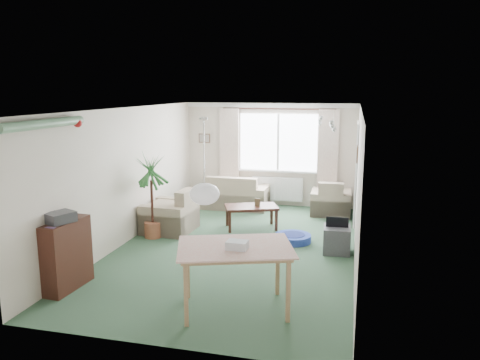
% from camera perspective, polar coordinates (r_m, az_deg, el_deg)
% --- Properties ---
extents(ground, '(6.50, 6.50, 0.00)m').
position_cam_1_polar(ground, '(8.20, -0.50, -8.31)').
color(ground, '#2F4F37').
extents(window, '(1.80, 0.03, 1.30)m').
position_cam_1_polar(window, '(10.93, 4.69, 4.61)').
color(window, white).
extents(curtain_rod, '(2.60, 0.03, 0.03)m').
position_cam_1_polar(curtain_rod, '(10.79, 4.69, 8.63)').
color(curtain_rod, black).
extents(curtain_left, '(0.45, 0.08, 2.00)m').
position_cam_1_polar(curtain_left, '(11.10, -1.29, 3.55)').
color(curtain_left, beige).
extents(curtain_right, '(0.45, 0.08, 2.00)m').
position_cam_1_polar(curtain_right, '(10.74, 10.66, 3.11)').
color(curtain_right, beige).
extents(radiator, '(1.20, 0.10, 0.55)m').
position_cam_1_polar(radiator, '(11.07, 4.57, -1.08)').
color(radiator, white).
extents(doorway, '(0.03, 0.95, 2.00)m').
position_cam_1_polar(doorway, '(9.85, 13.99, 0.67)').
color(doorway, black).
extents(pendant_lamp, '(0.36, 0.36, 0.36)m').
position_cam_1_polar(pendant_lamp, '(5.61, -4.34, -1.72)').
color(pendant_lamp, white).
extents(tinsel_garland, '(1.60, 1.60, 0.12)m').
position_cam_1_polar(tinsel_garland, '(6.47, -22.72, 6.33)').
color(tinsel_garland, '#196626').
extents(bauble_cluster_a, '(0.20, 0.20, 0.20)m').
position_cam_1_polar(bauble_cluster_a, '(8.43, 9.68, 7.51)').
color(bauble_cluster_a, silver).
extents(bauble_cluster_b, '(0.20, 0.20, 0.20)m').
position_cam_1_polar(bauble_cluster_b, '(7.22, 11.36, 6.89)').
color(bauble_cluster_b, silver).
extents(wall_picture_back, '(0.28, 0.03, 0.22)m').
position_cam_1_polar(wall_picture_back, '(11.35, -4.35, 5.11)').
color(wall_picture_back, brown).
extents(wall_picture_right, '(0.03, 0.24, 0.30)m').
position_cam_1_polar(wall_picture_right, '(8.77, 14.12, 3.07)').
color(wall_picture_right, brown).
extents(sofa, '(1.54, 0.82, 0.77)m').
position_cam_1_polar(sofa, '(10.83, -0.64, -1.40)').
color(sofa, beige).
rests_on(sofa, ground).
extents(armchair_corner, '(0.87, 0.82, 0.76)m').
position_cam_1_polar(armchair_corner, '(10.46, 11.04, -2.07)').
color(armchair_corner, beige).
rests_on(armchair_corner, ground).
extents(armchair_left, '(0.93, 0.98, 0.83)m').
position_cam_1_polar(armchair_left, '(9.15, -8.60, -3.63)').
color(armchair_left, '#B5AF88').
rests_on(armchair_left, ground).
extents(coffee_table, '(1.15, 0.89, 0.46)m').
position_cam_1_polar(coffee_table, '(9.27, 1.38, -4.54)').
color(coffee_table, black).
rests_on(coffee_table, ground).
extents(photo_frame, '(0.12, 0.06, 0.16)m').
position_cam_1_polar(photo_frame, '(9.15, 2.14, -2.75)').
color(photo_frame, '#4C3E27').
rests_on(photo_frame, coffee_table).
extents(bookshelf, '(0.31, 0.80, 0.96)m').
position_cam_1_polar(bookshelf, '(6.90, -20.33, -8.56)').
color(bookshelf, black).
rests_on(bookshelf, ground).
extents(hifi_box, '(0.39, 0.43, 0.14)m').
position_cam_1_polar(hifi_box, '(6.69, -21.09, -4.27)').
color(hifi_box, '#39393E').
rests_on(hifi_box, bookshelf).
extents(houseplant, '(0.86, 0.86, 1.58)m').
position_cam_1_polar(houseplant, '(8.72, -10.70, -1.92)').
color(houseplant, '#1C5124').
rests_on(houseplant, ground).
extents(dining_table, '(1.50, 1.23, 0.81)m').
position_cam_1_polar(dining_table, '(5.92, -0.60, -11.95)').
color(dining_table, '#976A52').
rests_on(dining_table, ground).
extents(gift_box, '(0.26, 0.19, 0.12)m').
position_cam_1_polar(gift_box, '(5.66, -0.35, -8.03)').
color(gift_box, silver).
rests_on(gift_box, dining_table).
extents(tv_cube, '(0.47, 0.51, 0.44)m').
position_cam_1_polar(tv_cube, '(8.11, 11.70, -7.12)').
color(tv_cube, '#38393D').
rests_on(tv_cube, ground).
extents(pet_bed, '(0.77, 0.77, 0.13)m').
position_cam_1_polar(pet_bed, '(8.57, 6.46, -7.05)').
color(pet_bed, '#2325A0').
rests_on(pet_bed, ground).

